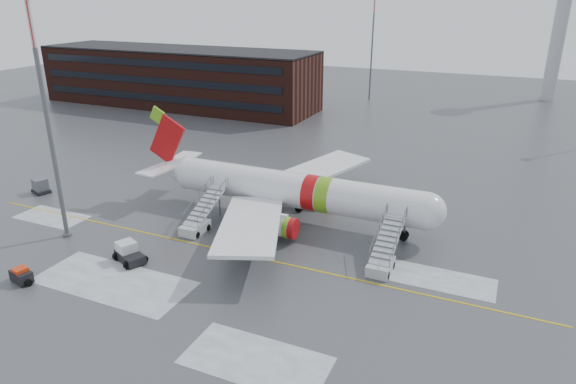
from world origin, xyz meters
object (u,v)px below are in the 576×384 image
at_px(uld_container, 40,186).
at_px(baggage_tractor, 21,276).
at_px(airstair_fwd, 383,258).
at_px(airliner, 288,190).
at_px(light_mast_near, 47,118).
at_px(airstair_aft, 199,221).
at_px(pushback_tug, 129,253).

bearing_deg(uld_container, baggage_tractor, -45.54).
height_order(airstair_fwd, baggage_tractor, airstair_fwd).
xyz_separation_m(airliner, uld_container, (-31.44, -5.48, -2.57)).
bearing_deg(baggage_tractor, airstair_fwd, 28.45).
relative_size(airliner, light_mast_near, 1.47).
bearing_deg(light_mast_near, airstair_fwd, 12.23).
relative_size(airstair_aft, uld_container, 2.92).
bearing_deg(airstair_fwd, uld_container, 178.61).
distance_m(uld_container, baggage_tractor, 22.71).
height_order(airliner, baggage_tractor, airliner).
distance_m(pushback_tug, light_mast_near, 14.99).
height_order(airliner, pushback_tug, airliner).
bearing_deg(pushback_tug, light_mast_near, 170.57).
distance_m(airstair_fwd, airstair_aft, 19.73).
relative_size(uld_container, light_mast_near, 0.11).
distance_m(airliner, airstair_aft, 10.09).
xyz_separation_m(airstair_fwd, pushback_tug, (-21.96, -8.37, -0.26)).
distance_m(airliner, light_mast_near, 24.85).
relative_size(airstair_aft, baggage_tractor, 2.87).
distance_m(airliner, pushback_tug, 17.89).
distance_m(pushback_tug, baggage_tractor, 9.05).
distance_m(airstair_aft, uld_container, 24.15).
bearing_deg(light_mast_near, airliner, 35.13).
bearing_deg(light_mast_near, airstair_aft, 30.30).
bearing_deg(airstair_aft, pushback_tug, -104.93).
distance_m(airstair_fwd, uld_container, 43.87).
xyz_separation_m(airliner, baggage_tractor, (-15.54, -21.68, -2.85)).
xyz_separation_m(pushback_tug, uld_container, (-21.90, 9.43, 0.05)).
xyz_separation_m(airstair_fwd, light_mast_near, (-31.37, -6.80, 11.30)).
relative_size(pushback_tug, baggage_tractor, 1.33).
distance_m(pushback_tug, uld_container, 23.84).
bearing_deg(airstair_fwd, pushback_tug, -159.14).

